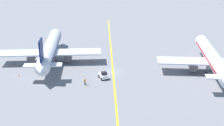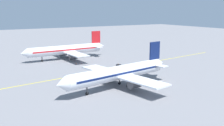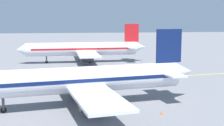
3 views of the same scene
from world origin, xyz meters
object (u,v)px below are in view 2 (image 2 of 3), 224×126
(airplane_at_gate, at_px, (119,73))
(airplane_adjacent_stand, at_px, (66,50))
(traffic_cone_mid_apron, at_px, (76,63))
(traffic_cone_near_nose, at_px, (163,85))
(baggage_tug_white, at_px, (118,68))
(ground_crew_worker, at_px, (135,68))

(airplane_at_gate, relative_size, airplane_adjacent_stand, 1.00)
(airplane_adjacent_stand, height_order, traffic_cone_mid_apron, airplane_adjacent_stand)
(airplane_adjacent_stand, bearing_deg, traffic_cone_near_nose, -171.04)
(baggage_tug_white, relative_size, traffic_cone_near_nose, 6.10)
(airplane_at_gate, distance_m, ground_crew_worker, 18.72)
(airplane_at_gate, xyz_separation_m, airplane_adjacent_stand, (43.28, -2.57, 0.00))
(baggage_tug_white, bearing_deg, traffic_cone_mid_apron, 26.02)
(airplane_at_gate, relative_size, baggage_tug_white, 10.57)
(baggage_tug_white, height_order, traffic_cone_mid_apron, baggage_tug_white)
(traffic_cone_near_nose, bearing_deg, airplane_adjacent_stand, 8.96)
(airplane_at_gate, relative_size, traffic_cone_mid_apron, 64.44)
(ground_crew_worker, relative_size, traffic_cone_mid_apron, 3.05)
(traffic_cone_near_nose, relative_size, traffic_cone_mid_apron, 1.00)
(airplane_at_gate, height_order, traffic_cone_mid_apron, airplane_at_gate)
(airplane_at_gate, relative_size, traffic_cone_near_nose, 64.44)
(airplane_at_gate, height_order, ground_crew_worker, airplane_at_gate)
(traffic_cone_mid_apron, bearing_deg, ground_crew_worker, -149.04)
(airplane_at_gate, relative_size, ground_crew_worker, 21.10)
(ground_crew_worker, distance_m, traffic_cone_near_nose, 17.85)
(baggage_tug_white, distance_m, traffic_cone_near_nose, 21.28)
(ground_crew_worker, bearing_deg, airplane_at_gate, 131.82)
(airplane_adjacent_stand, height_order, traffic_cone_near_nose, airplane_adjacent_stand)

